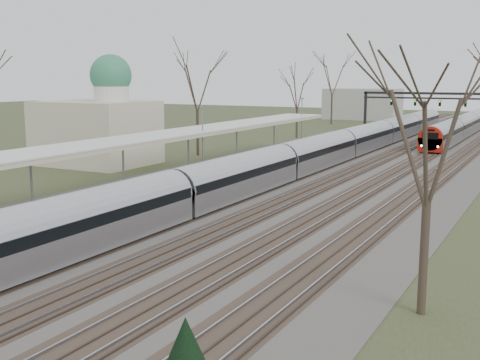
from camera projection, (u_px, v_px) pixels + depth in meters
The scene contains 9 objects.
track_bed at pixel (377, 158), 61.71m from camera, with size 24.00×160.00×0.22m.
platform at pixel (211, 170), 50.79m from camera, with size 3.50×69.00×1.00m, color #9E9B93.
canopy at pixel (181, 134), 46.29m from camera, with size 4.10×50.00×3.11m.
dome_building at pixel (98, 126), 56.59m from camera, with size 10.00×8.00×10.30m.
signal_gantry at pixel (435, 100), 86.92m from camera, with size 21.00×0.59×6.08m.
tree_west_far at pixel (197, 79), 62.35m from camera, with size 5.50×5.50×11.33m.
tree_east_near at pixel (431, 128), 19.95m from camera, with size 4.50×4.50×9.27m.
train_near at pixel (343, 145), 60.40m from camera, with size 2.62×90.21×3.05m.
train_far at pixel (462, 126), 83.51m from camera, with size 2.62×45.21×3.05m.
Camera 1 is at (16.86, -5.57, 8.23)m, focal length 45.00 mm.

